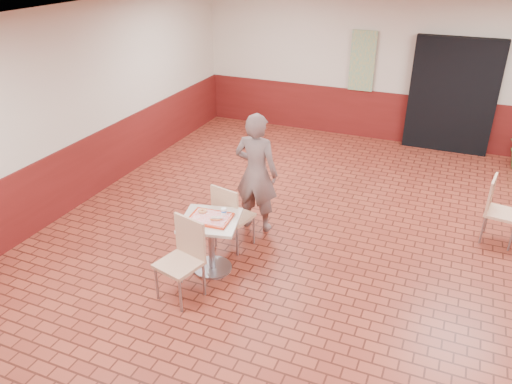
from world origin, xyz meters
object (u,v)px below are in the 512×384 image
at_px(chair_main_back, 231,214).
at_px(long_john_donut, 216,219).
at_px(chair_main_front, 184,255).
at_px(paper_cup, 224,211).
at_px(chair_second_left, 498,207).
at_px(serving_tray, 210,218).
at_px(main_table, 211,236).
at_px(customer, 256,173).
at_px(ring_donut, 203,211).

xyz_separation_m(chair_main_back, long_john_donut, (0.09, -0.59, 0.26)).
xyz_separation_m(chair_main_front, paper_cup, (0.19, 0.69, 0.26)).
relative_size(chair_main_back, long_john_donut, 6.11).
relative_size(chair_main_front, chair_main_back, 1.03).
bearing_deg(chair_second_left, chair_main_front, 137.51).
distance_m(chair_main_back, serving_tray, 0.59).
height_order(chair_main_back, long_john_donut, chair_main_back).
height_order(main_table, long_john_donut, long_john_donut).
distance_m(paper_cup, chair_second_left, 3.77).
bearing_deg(chair_main_back, customer, -86.21).
relative_size(ring_donut, chair_second_left, 0.12).
bearing_deg(serving_tray, chair_second_left, 33.11).
xyz_separation_m(chair_main_back, chair_second_left, (3.28, 1.60, -0.01)).
relative_size(chair_main_front, chair_second_left, 1.05).
xyz_separation_m(chair_main_front, chair_main_back, (0.07, 1.11, -0.02)).
xyz_separation_m(customer, serving_tray, (-0.12, -1.19, -0.13)).
bearing_deg(main_table, serving_tray, 90.00).
distance_m(customer, chair_second_left, 3.34).
xyz_separation_m(chair_main_back, customer, (0.10, 0.64, 0.34)).
distance_m(chair_main_front, customer, 1.79).
height_order(chair_main_back, serving_tray, chair_main_back).
height_order(chair_main_front, serving_tray, chair_main_front).
bearing_deg(customer, main_table, 85.43).
bearing_deg(main_table, chair_second_left, 33.11).
bearing_deg(customer, chair_main_front, 85.41).
relative_size(main_table, chair_main_front, 0.75).
xyz_separation_m(main_table, customer, (0.12, 1.19, 0.38)).
height_order(paper_cup, chair_second_left, chair_second_left).
xyz_separation_m(main_table, paper_cup, (0.13, 0.12, 0.31)).
relative_size(chair_main_back, chair_second_left, 1.02).
bearing_deg(long_john_donut, chair_main_front, -107.18).
relative_size(chair_main_front, serving_tray, 1.94).
distance_m(customer, paper_cup, 1.07).
height_order(chair_main_front, customer, customer).
bearing_deg(chair_second_left, customer, 115.34).
height_order(main_table, chair_second_left, chair_second_left).
distance_m(chair_main_back, paper_cup, 0.52).
bearing_deg(chair_main_front, chair_main_back, 100.98).
bearing_deg(paper_cup, customer, 90.73).
bearing_deg(main_table, ring_donut, 152.66).
distance_m(chair_main_front, chair_main_back, 1.11).
bearing_deg(paper_cup, long_john_donut, -97.92).
distance_m(customer, serving_tray, 1.20).
bearing_deg(ring_donut, long_john_donut, -24.76).
relative_size(serving_tray, paper_cup, 5.94).
distance_m(main_table, chair_second_left, 3.94).
xyz_separation_m(chair_main_front, chair_second_left, (3.35, 2.72, -0.03)).
distance_m(chair_main_front, chair_second_left, 4.31).
bearing_deg(long_john_donut, serving_tray, 158.78).
bearing_deg(long_john_donut, ring_donut, 155.24).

